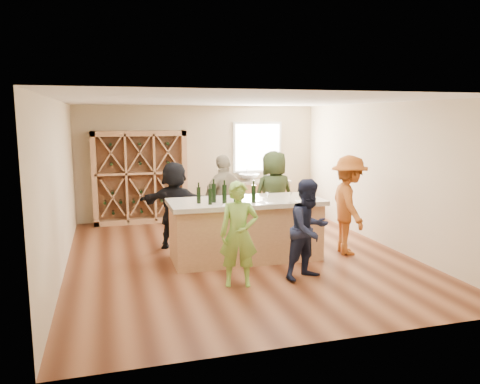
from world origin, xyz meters
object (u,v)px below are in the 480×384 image
object	(u,v)px
wine_bottle_c	(214,193)
person_server	(349,205)
wine_rack	(140,177)
wine_bottle_d	(224,194)
tasting_counter_base	(246,232)
person_near_right	(309,229)
person_far_left	(175,205)
wine_bottle_b	(210,197)
person_near_left	(239,234)
wine_bottle_e	(236,194)
person_far_mid	(224,200)
wine_bottle_f	(254,194)
person_far_right	(274,196)
sink	(249,177)
wine_bottle_a	(199,195)

from	to	relation	value
wine_bottle_c	person_server	size ratio (longest dim) A/B	0.18
wine_rack	wine_bottle_d	distance (m)	3.90
tasting_counter_base	person_near_right	distance (m)	1.45
person_near_right	person_far_left	world-z (taller)	person_far_left
wine_bottle_b	person_near_left	xyz separation A→B (m)	(0.22, -0.98, -0.42)
wine_rack	wine_bottle_e	size ratio (longest dim) A/B	7.67
person_far_mid	wine_bottle_f	world-z (taller)	person_far_mid
wine_rack	person_far_right	xyz separation A→B (m)	(2.50, -2.42, -0.17)
sink	wine_bottle_b	world-z (taller)	wine_bottle_b
person_near_right	wine_bottle_b	bearing A→B (deg)	123.83
wine_bottle_b	person_near_left	size ratio (longest dim) A/B	0.17
wine_bottle_f	person_far_left	bearing A→B (deg)	130.61
sink	wine_bottle_a	xyz separation A→B (m)	(-1.98, -3.54, 0.20)
person_server	wine_bottle_f	world-z (taller)	person_server
wine_bottle_a	person_server	world-z (taller)	person_server
wine_bottle_e	person_far_right	distance (m)	1.71
person_far_mid	sink	bearing A→B (deg)	-141.15
wine_bottle_d	person_near_left	size ratio (longest dim) A/B	0.20
person_near_right	wine_bottle_a	bearing A→B (deg)	122.64
wine_bottle_b	person_far_left	size ratio (longest dim) A/B	0.16
wine_bottle_c	wine_bottle_f	world-z (taller)	wine_bottle_c
wine_bottle_a	person_near_right	size ratio (longest dim) A/B	0.17
wine_rack	person_far_mid	distance (m)	2.91
person_near_right	person_far_left	size ratio (longest dim) A/B	0.94
wine_bottle_a	wine_bottle_f	distance (m)	0.93
person_far_mid	person_near_left	bearing A→B (deg)	57.50
wine_rack	person_near_right	xyz separation A→B (m)	(2.24, -4.75, -0.31)
wine_bottle_e	wine_bottle_c	bearing A→B (deg)	171.79
sink	wine_bottle_c	distance (m)	3.93
person_near_left	wine_bottle_e	bearing A→B (deg)	91.03
wine_bottle_b	wine_bottle_d	distance (m)	0.26
tasting_counter_base	wine_bottle_e	size ratio (longest dim) A/B	9.07
person_near_left	person_server	world-z (taller)	person_server
wine_rack	wine_bottle_b	bearing A→B (deg)	-76.88
wine_bottle_a	wine_bottle_c	bearing A→B (deg)	2.81
sink	person_near_right	bearing A→B (deg)	-95.65
person_far_right	wine_bottle_f	distance (m)	1.66
person_far_right	person_far_left	bearing A→B (deg)	-6.66
wine_bottle_d	wine_rack	bearing A→B (deg)	106.98
person_near_left	wine_bottle_f	size ratio (longest dim) A/B	5.30
person_server	person_far_left	distance (m)	3.28
tasting_counter_base	person_near_right	size ratio (longest dim) A/B	1.64
wine_bottle_c	person_far_left	bearing A→B (deg)	113.86
wine_rack	sink	bearing A→B (deg)	-1.49
wine_bottle_e	wine_bottle_a	bearing A→B (deg)	176.33
person_near_left	wine_bottle_f	xyz separation A→B (m)	(0.53, 0.95, 0.43)
wine_bottle_e	person_near_right	xyz separation A→B (m)	(0.88, -1.10, -0.43)
tasting_counter_base	person_far_right	size ratio (longest dim) A/B	1.40
person_far_right	sink	bearing A→B (deg)	-102.14
sink	wine_bottle_f	distance (m)	3.89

